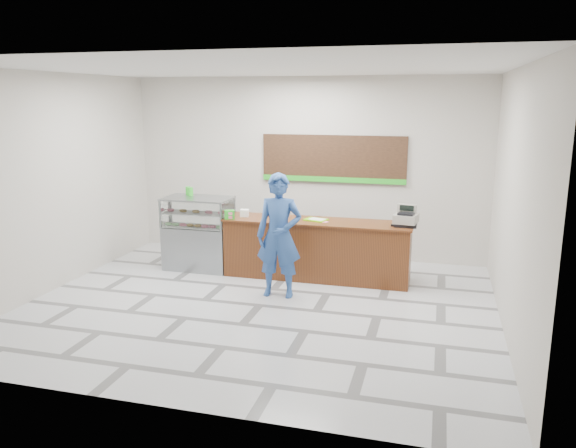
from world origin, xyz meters
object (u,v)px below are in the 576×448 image
(customer, at_px, (279,236))
(serving_tray, at_px, (316,220))
(display_case, at_px, (199,233))
(sales_counter, at_px, (317,249))
(cash_register, at_px, (406,218))

(customer, bearing_deg, serving_tray, 67.46)
(customer, bearing_deg, display_case, 147.04)
(sales_counter, height_order, serving_tray, serving_tray)
(sales_counter, xyz_separation_m, customer, (-0.38, -1.03, 0.47))
(cash_register, bearing_deg, customer, -142.42)
(display_case, bearing_deg, serving_tray, 0.66)
(cash_register, xyz_separation_m, serving_tray, (-1.52, 0.04, -0.12))
(sales_counter, relative_size, cash_register, 7.54)
(display_case, bearing_deg, cash_register, -0.18)
(sales_counter, relative_size, display_case, 2.45)
(serving_tray, bearing_deg, display_case, -163.07)
(display_case, distance_m, cash_register, 3.75)
(sales_counter, bearing_deg, customer, -110.38)
(serving_tray, xyz_separation_m, customer, (-0.36, -1.05, -0.06))
(cash_register, relative_size, serving_tray, 1.00)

